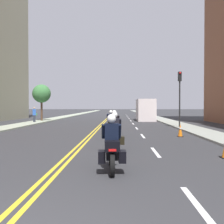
{
  "coord_description": "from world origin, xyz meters",
  "views": [
    {
      "loc": [
        1.86,
        -3.02,
        1.87
      ],
      "look_at": [
        1.49,
        10.35,
        1.59
      ],
      "focal_mm": 43.26,
      "sensor_mm": 36.0,
      "label": 1
    }
  ],
  "objects_px": {
    "motorcycle_0": "(112,148)",
    "traffic_light_near": "(180,89)",
    "motorcycle_2": "(114,128)",
    "street_tree_1": "(42,94)",
    "pedestrian_0": "(34,115)",
    "parked_truck": "(145,111)",
    "motorcycle_3": "(111,124)",
    "motorcycle_1": "(115,135)",
    "traffic_cone_1": "(180,130)"
  },
  "relations": [
    {
      "from": "traffic_cone_1",
      "to": "parked_truck",
      "type": "xyz_separation_m",
      "value": [
        -0.35,
        19.22,
        0.87
      ]
    },
    {
      "from": "traffic_light_near",
      "to": "parked_truck",
      "type": "distance_m",
      "value": 12.77
    },
    {
      "from": "motorcycle_3",
      "to": "traffic_light_near",
      "type": "relative_size",
      "value": 0.47
    },
    {
      "from": "motorcycle_1",
      "to": "pedestrian_0",
      "type": "height_order",
      "value": "pedestrian_0"
    },
    {
      "from": "parked_truck",
      "to": "motorcycle_0",
      "type": "bearing_deg",
      "value": -97.34
    },
    {
      "from": "pedestrian_0",
      "to": "motorcycle_2",
      "type": "bearing_deg",
      "value": -76.26
    },
    {
      "from": "motorcycle_3",
      "to": "pedestrian_0",
      "type": "height_order",
      "value": "pedestrian_0"
    },
    {
      "from": "motorcycle_1",
      "to": "parked_truck",
      "type": "height_order",
      "value": "parked_truck"
    },
    {
      "from": "motorcycle_0",
      "to": "parked_truck",
      "type": "distance_m",
      "value": 28.4
    },
    {
      "from": "motorcycle_0",
      "to": "traffic_cone_1",
      "type": "distance_m",
      "value": 9.79
    },
    {
      "from": "motorcycle_0",
      "to": "traffic_cone_1",
      "type": "relative_size",
      "value": 2.52
    },
    {
      "from": "motorcycle_0",
      "to": "parked_truck",
      "type": "bearing_deg",
      "value": 79.28
    },
    {
      "from": "motorcycle_3",
      "to": "pedestrian_0",
      "type": "bearing_deg",
      "value": 125.26
    },
    {
      "from": "motorcycle_3",
      "to": "motorcycle_0",
      "type": "bearing_deg",
      "value": -90.9
    },
    {
      "from": "motorcycle_3",
      "to": "pedestrian_0",
      "type": "distance_m",
      "value": 14.58
    },
    {
      "from": "pedestrian_0",
      "to": "motorcycle_3",
      "type": "bearing_deg",
      "value": -70.08
    },
    {
      "from": "motorcycle_1",
      "to": "traffic_light_near",
      "type": "bearing_deg",
      "value": 63.29
    },
    {
      "from": "street_tree_1",
      "to": "parked_truck",
      "type": "xyz_separation_m",
      "value": [
        13.02,
        2.85,
        -2.16
      ]
    },
    {
      "from": "motorcycle_1",
      "to": "traffic_light_near",
      "type": "height_order",
      "value": "traffic_light_near"
    },
    {
      "from": "pedestrian_0",
      "to": "traffic_light_near",
      "type": "bearing_deg",
      "value": -42.19
    },
    {
      "from": "street_tree_1",
      "to": "parked_truck",
      "type": "height_order",
      "value": "street_tree_1"
    },
    {
      "from": "motorcycle_3",
      "to": "street_tree_1",
      "type": "relative_size",
      "value": 0.5
    },
    {
      "from": "motorcycle_1",
      "to": "traffic_cone_1",
      "type": "bearing_deg",
      "value": 50.89
    },
    {
      "from": "traffic_light_near",
      "to": "street_tree_1",
      "type": "relative_size",
      "value": 1.06
    },
    {
      "from": "traffic_cone_1",
      "to": "street_tree_1",
      "type": "height_order",
      "value": "street_tree_1"
    },
    {
      "from": "parked_truck",
      "to": "motorcycle_2",
      "type": "bearing_deg",
      "value": -100.08
    },
    {
      "from": "traffic_light_near",
      "to": "parked_truck",
      "type": "xyz_separation_m",
      "value": [
        -1.8,
        12.47,
        -2.08
      ]
    },
    {
      "from": "motorcycle_0",
      "to": "motorcycle_1",
      "type": "height_order",
      "value": "motorcycle_0"
    },
    {
      "from": "motorcycle_0",
      "to": "street_tree_1",
      "type": "bearing_deg",
      "value": 106.98
    },
    {
      "from": "pedestrian_0",
      "to": "street_tree_1",
      "type": "bearing_deg",
      "value": 72.81
    },
    {
      "from": "motorcycle_1",
      "to": "street_tree_1",
      "type": "distance_m",
      "value": 23.83
    },
    {
      "from": "street_tree_1",
      "to": "motorcycle_1",
      "type": "bearing_deg",
      "value": -66.55
    },
    {
      "from": "motorcycle_0",
      "to": "motorcycle_3",
      "type": "bearing_deg",
      "value": 88.52
    },
    {
      "from": "pedestrian_0",
      "to": "parked_truck",
      "type": "xyz_separation_m",
      "value": [
        12.97,
        5.88,
        0.34
      ]
    },
    {
      "from": "motorcycle_1",
      "to": "motorcycle_0",
      "type": "bearing_deg",
      "value": -93.02
    },
    {
      "from": "motorcycle_1",
      "to": "street_tree_1",
      "type": "bearing_deg",
      "value": 110.81
    },
    {
      "from": "pedestrian_0",
      "to": "parked_truck",
      "type": "distance_m",
      "value": 14.24
    },
    {
      "from": "motorcycle_2",
      "to": "street_tree_1",
      "type": "xyz_separation_m",
      "value": [
        -9.33,
        17.94,
        2.77
      ]
    },
    {
      "from": "street_tree_1",
      "to": "pedestrian_0",
      "type": "bearing_deg",
      "value": -89.05
    },
    {
      "from": "pedestrian_0",
      "to": "street_tree_1",
      "type": "height_order",
      "value": "street_tree_1"
    },
    {
      "from": "motorcycle_0",
      "to": "traffic_light_near",
      "type": "relative_size",
      "value": 0.43
    },
    {
      "from": "motorcycle_2",
      "to": "street_tree_1",
      "type": "height_order",
      "value": "street_tree_1"
    },
    {
      "from": "motorcycle_2",
      "to": "traffic_light_near",
      "type": "height_order",
      "value": "traffic_light_near"
    },
    {
      "from": "motorcycle_1",
      "to": "motorcycle_2",
      "type": "xyz_separation_m",
      "value": [
        -0.09,
        3.77,
        -0.0
      ]
    },
    {
      "from": "motorcycle_2",
      "to": "motorcycle_1",
      "type": "bearing_deg",
      "value": -85.62
    },
    {
      "from": "street_tree_1",
      "to": "traffic_light_near",
      "type": "bearing_deg",
      "value": -32.99
    },
    {
      "from": "traffic_cone_1",
      "to": "parked_truck",
      "type": "bearing_deg",
      "value": 91.04
    },
    {
      "from": "motorcycle_3",
      "to": "parked_truck",
      "type": "relative_size",
      "value": 0.35
    },
    {
      "from": "motorcycle_1",
      "to": "pedestrian_0",
      "type": "distance_m",
      "value": 20.9
    },
    {
      "from": "street_tree_1",
      "to": "parked_truck",
      "type": "relative_size",
      "value": 0.7
    }
  ]
}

